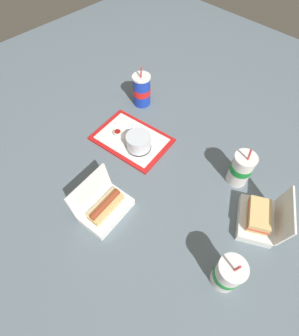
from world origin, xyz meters
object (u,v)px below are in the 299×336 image
ketchup_cup (118,133)px  clamshell_hotdog_back (105,207)px  clamshell_sandwich_left (259,218)px  soda_cup_left (228,274)px  soda_cup_right (142,90)px  plastic_fork (124,125)px  soda_cup_corner (241,169)px  cake_container (139,142)px  food_tray (132,139)px

ketchup_cup → clamshell_hotdog_back: bearing=-48.4°
clamshell_sandwich_left → soda_cup_left: size_ratio=1.13×
clamshell_sandwich_left → soda_cup_right: size_ratio=1.05×
plastic_fork → soda_cup_left: soda_cup_left is taller
plastic_fork → soda_cup_corner: soda_cup_corner is taller
plastic_fork → clamshell_sandwich_left: 0.78m
clamshell_sandwich_left → clamshell_hotdog_back: bearing=-140.0°
soda_cup_left → plastic_fork: bearing=162.4°
soda_cup_corner → soda_cup_left: bearing=-62.2°
cake_container → clamshell_hotdog_back: clamshell_hotdog_back is taller
cake_container → soda_cup_right: bearing=132.9°
food_tray → cake_container: cake_container is taller
clamshell_sandwich_left → soda_cup_left: 0.28m
food_tray → ketchup_cup: ketchup_cup is taller
cake_container → plastic_fork: (-0.16, 0.05, -0.04)m
plastic_fork → food_tray: bearing=-45.7°
plastic_fork → soda_cup_right: soda_cup_right is taller
cake_container → soda_cup_left: size_ratio=0.56×
cake_container → food_tray: bearing=167.7°
food_tray → soda_cup_left: soda_cup_left is taller
plastic_fork → soda_cup_left: bearing=-44.2°
food_tray → clamshell_sandwich_left: (0.69, 0.05, 0.04)m
soda_cup_corner → soda_cup_right: bearing=174.6°
soda_cup_right → plastic_fork: bearing=-70.6°
plastic_fork → clamshell_sandwich_left: bearing=-25.3°
food_tray → soda_cup_left: (0.72, -0.23, 0.07)m
soda_cup_corner → soda_cup_right: soda_cup_right is taller
soda_cup_right → food_tray: bearing=-55.1°
food_tray → cake_container: bearing=-12.3°
clamshell_hotdog_back → soda_cup_corner: (0.30, 0.52, 0.04)m
ketchup_cup → clamshell_sandwich_left: clamshell_sandwich_left is taller
soda_cup_right → soda_cup_left: soda_cup_right is taller
ketchup_cup → soda_cup_corner: (0.58, 0.20, 0.06)m
clamshell_sandwich_left → soda_cup_corner: bearing=145.8°
clamshell_hotdog_back → soda_cup_left: 0.53m
ketchup_cup → food_tray: bearing=25.5°
plastic_fork → clamshell_sandwich_left: (0.78, 0.02, 0.03)m
food_tray → soda_cup_right: soda_cup_right is taller
plastic_fork → clamshell_hotdog_back: (0.31, -0.38, 0.03)m
plastic_fork → soda_cup_right: bearing=82.8°
ketchup_cup → clamshell_hotdog_back: clamshell_hotdog_back is taller
ketchup_cup → soda_cup_corner: bearing=19.3°
clamshell_hotdog_back → clamshell_sandwich_left: (0.48, 0.40, 0.00)m
cake_container → soda_cup_corner: 0.48m
food_tray → ketchup_cup: bearing=-154.5°
clamshell_hotdog_back → clamshell_sandwich_left: clamshell_sandwich_left is taller
ketchup_cup → soda_cup_left: soda_cup_left is taller
cake_container → plastic_fork: size_ratio=1.11×
clamshell_sandwich_left → soda_cup_corner: soda_cup_corner is taller
soda_cup_corner → ketchup_cup: bearing=-160.7°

